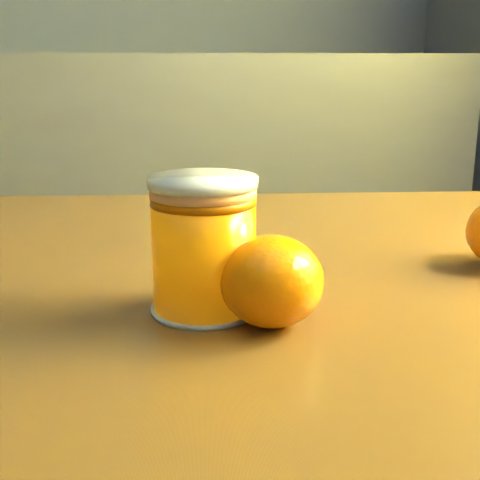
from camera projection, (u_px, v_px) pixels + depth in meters
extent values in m
cube|color=brown|center=(362.00, 286.00, 0.60)|extent=(1.06, 0.84, 0.04)
cylinder|color=#562515|center=(13.00, 464.00, 0.94)|extent=(0.05, 0.05, 0.67)
cylinder|color=orange|center=(204.00, 254.00, 0.49)|extent=(0.08, 0.08, 0.09)
cylinder|color=#FEA868|center=(203.00, 191.00, 0.47)|extent=(0.08, 0.08, 0.01)
cylinder|color=silver|center=(203.00, 183.00, 0.47)|extent=(0.08, 0.08, 0.00)
ellipsoid|color=orange|center=(272.00, 281.00, 0.46)|extent=(0.09, 0.09, 0.06)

